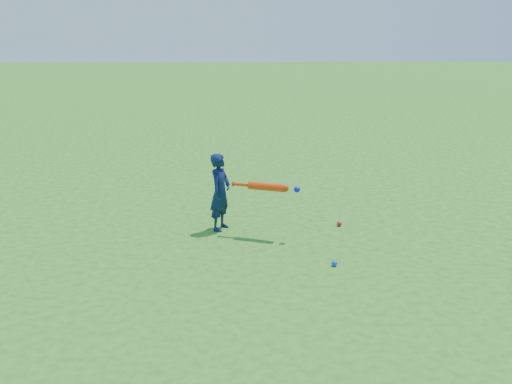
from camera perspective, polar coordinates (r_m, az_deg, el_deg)
The scene contains 5 objects.
ground at distance 8.05m, azimuth -8.84°, elevation -3.06°, with size 80.00×80.00×0.00m, color #256E1A.
child at distance 7.57m, azimuth -3.60°, elevation -0.00°, with size 0.38×0.25×1.04m, color #0E1A43.
ground_ball_red at distance 7.90m, azimuth 8.33°, elevation -3.16°, with size 0.07×0.07×0.07m, color red.
ground_ball_blue at distance 6.60m, azimuth 7.84°, elevation -7.07°, with size 0.07×0.07×0.07m, color blue.
bat_swing at distance 7.25m, azimuth 1.38°, elevation 0.50°, with size 0.86×0.36×0.10m.
Camera 1 is at (1.05, -7.55, 2.60)m, focal length 40.00 mm.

